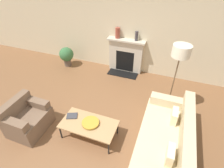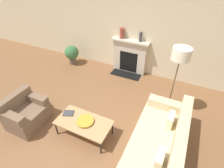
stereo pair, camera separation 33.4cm
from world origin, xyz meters
name	(u,v)px [view 2 (the right image)]	position (x,y,z in m)	size (l,w,h in m)	color
ground_plane	(88,137)	(0.00, 0.00, 0.00)	(18.00, 18.00, 0.00)	brown
wall_back	(139,29)	(0.00, 3.11, 1.45)	(18.00, 0.06, 2.90)	beige
fireplace	(129,57)	(-0.19, 2.97, 0.55)	(1.22, 0.59, 1.13)	beige
couch	(159,144)	(1.47, 0.27, 0.31)	(0.94, 2.07, 0.85)	#CCB78E
armchair_near	(26,113)	(-1.51, -0.24, 0.30)	(0.73, 0.85, 0.76)	brown
coffee_table	(84,123)	(-0.12, 0.06, 0.36)	(1.19, 0.62, 0.39)	tan
bowl	(85,121)	(-0.08, 0.07, 0.42)	(0.36, 0.36, 0.05)	#BC8E2D
book	(68,113)	(-0.55, 0.12, 0.40)	(0.28, 0.25, 0.02)	#38383D
floor_lamp	(180,59)	(1.40, 1.59, 1.51)	(0.40, 0.40, 1.75)	brown
mantel_vase_left	(122,33)	(-0.49, 2.98, 1.29)	(0.15, 0.15, 0.33)	brown
mantel_vase_center_left	(141,37)	(0.12, 2.98, 1.27)	(0.09, 0.09, 0.29)	#3D383D
potted_plant	(72,53)	(-2.23, 2.56, 0.41)	(0.49, 0.49, 0.69)	brown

